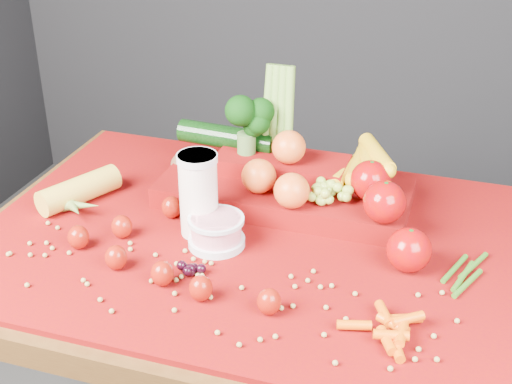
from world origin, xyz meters
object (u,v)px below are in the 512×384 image
(produce_mound, at_px, (297,179))
(table, at_px, (253,281))
(yogurt_bowl, at_px, (216,230))
(milk_glass, at_px, (198,192))

(produce_mound, bearing_deg, table, -106.94)
(table, distance_m, produce_mound, 0.23)
(table, distance_m, yogurt_bowl, 0.16)
(yogurt_bowl, bearing_deg, table, 41.32)
(table, relative_size, produce_mound, 1.85)
(milk_glass, relative_size, yogurt_bowl, 1.54)
(table, bearing_deg, milk_glass, -170.79)
(milk_glass, bearing_deg, table, 9.21)
(table, bearing_deg, produce_mound, 73.06)
(table, height_order, produce_mound, produce_mound)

